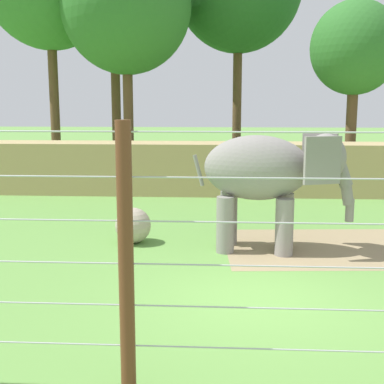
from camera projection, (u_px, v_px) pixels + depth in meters
name	position (u px, v px, depth m)	size (l,w,h in m)	color
ground_plane	(257.00, 298.00, 9.45)	(120.00, 120.00, 0.00)	#609342
dirt_patch	(369.00, 247.00, 12.68)	(6.97, 3.55, 0.01)	#937F5B
embankment_wall	(240.00, 168.00, 19.78)	(36.00, 1.80, 1.93)	tan
elephant	(269.00, 173.00, 12.14)	(3.74, 1.72, 2.78)	gray
enrichment_ball	(133.00, 225.00, 13.01)	(0.89, 0.89, 0.89)	tan
cable_fence	(287.00, 263.00, 6.03)	(12.99, 0.18, 3.30)	brown
tree_left_of_centre	(126.00, 5.00, 22.38)	(5.61, 5.61, 10.49)	brown
tree_behind_wall	(114.00, 23.00, 24.62)	(3.69, 3.69, 9.14)	brown
tree_far_right	(355.00, 49.00, 21.18)	(3.61, 3.61, 7.51)	brown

